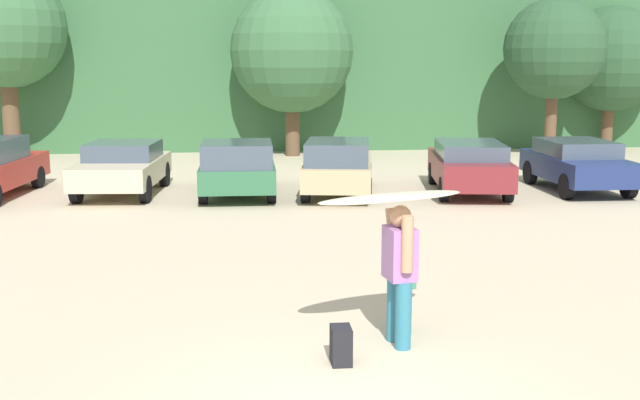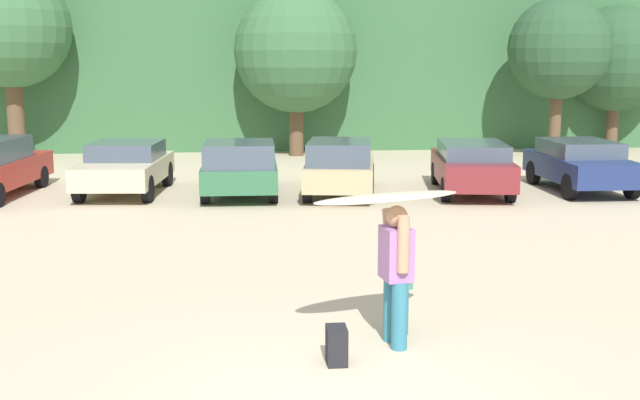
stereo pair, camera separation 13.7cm
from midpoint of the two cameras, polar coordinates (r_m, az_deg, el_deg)
hillside_ridge at (r=37.31m, az=-4.48°, el=10.58°), size 108.00×12.00×7.87m
tree_center_right at (r=31.08m, az=-22.00°, el=11.45°), size 4.34×4.34×6.93m
tree_left at (r=29.94m, az=-2.17°, el=10.73°), size 4.63×4.63×6.26m
tree_center_left at (r=30.88m, az=16.52°, el=10.45°), size 3.75×3.75×5.90m
tree_right at (r=34.08m, az=20.27°, el=9.57°), size 4.21×4.21×5.77m
parked_car_champagne at (r=21.97m, az=-14.29°, el=2.39°), size 2.29×4.30×1.40m
parked_car_forest_green at (r=21.01m, az=-6.18°, el=2.39°), size 1.99×4.29×1.53m
parked_car_tan at (r=21.10m, az=1.15°, el=2.50°), size 2.45×4.66×1.52m
parked_car_maroon at (r=21.84m, az=10.57°, el=2.52°), size 2.46×4.66×1.41m
parked_car_navy at (r=22.98m, az=18.00°, el=2.55°), size 1.94×4.08×1.40m
person_adult at (r=9.92m, az=5.40°, el=-4.86°), size 0.40×0.75×1.80m
person_child at (r=10.48m, az=5.72°, el=-5.69°), size 0.28×0.59×1.29m
surfboard_cream at (r=9.59m, az=4.82°, el=0.19°), size 2.07×1.24×0.08m
backpack_dropped at (r=9.51m, az=1.12°, el=-10.50°), size 0.24×0.34×0.45m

